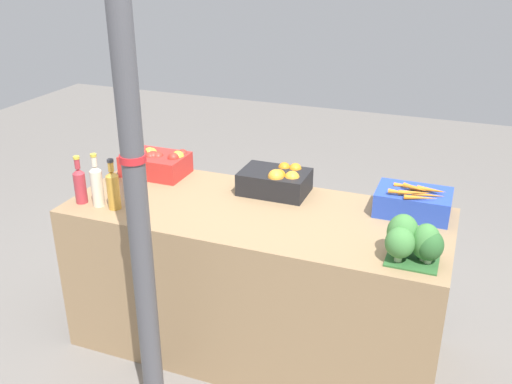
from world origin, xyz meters
name	(u,v)px	position (x,y,z in m)	size (l,w,h in m)	color
ground_plane	(256,342)	(0.00, 0.00, 0.00)	(10.00, 10.00, 0.00)	slate
market_table	(256,280)	(0.00, 0.00, 0.42)	(1.95, 0.79, 0.84)	#937551
support_pole	(135,185)	(-0.27, -0.65, 1.19)	(0.11, 0.11, 2.38)	#4C4C51
apple_crate	(156,163)	(-0.72, 0.25, 0.91)	(0.36, 0.25, 0.15)	red
orange_crate	(276,181)	(0.02, 0.24, 0.91)	(0.36, 0.25, 0.16)	black
carrot_crate	(413,202)	(0.75, 0.24, 0.90)	(0.36, 0.25, 0.16)	#2847B7
broccoli_pile	(413,240)	(0.80, -0.23, 0.93)	(0.24, 0.20, 0.19)	#2D602D
juice_bottle_ruby	(80,184)	(-0.89, -0.24, 0.94)	(0.06, 0.06, 0.26)	#B2333D
juice_bottle_cloudy	(97,184)	(-0.78, -0.24, 0.95)	(0.06, 0.06, 0.28)	beige
juice_bottle_amber	(113,188)	(-0.68, -0.24, 0.95)	(0.06, 0.06, 0.27)	gold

